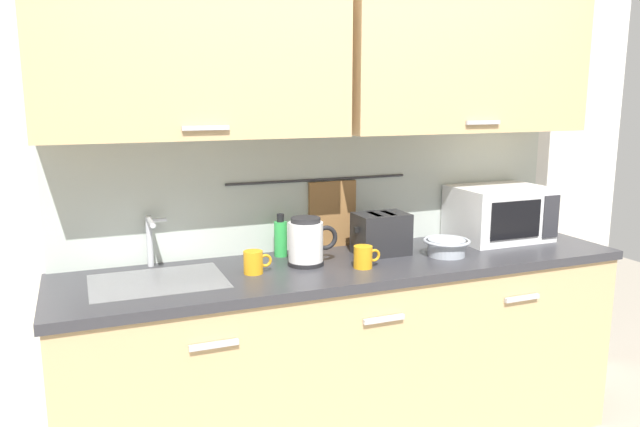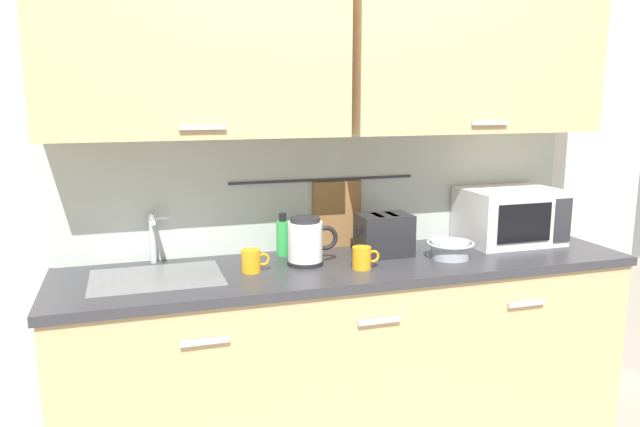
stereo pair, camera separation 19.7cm
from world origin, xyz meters
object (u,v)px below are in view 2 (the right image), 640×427
Objects in this scene: electric_kettle at (306,242)px; dish_soap_bottle at (283,237)px; microwave at (509,216)px; mug_near_sink at (252,261)px; mixing_bowl at (450,249)px; mug_by_kettle at (363,258)px; toaster at (384,235)px.

electric_kettle reaches higher than dish_soap_bottle.
mug_near_sink is (-1.32, -0.13, -0.09)m from microwave.
microwave is 2.15× the size of mixing_bowl.
electric_kettle is at bearing -71.66° from dish_soap_bottle.
microwave is at bearing 5.47° from mug_near_sink.
dish_soap_bottle is 0.41m from mug_by_kettle.
dish_soap_bottle is at bearing 175.22° from microwave.
microwave reaches higher than mug_near_sink.
mug_near_sink reaches higher than mixing_bowl.
electric_kettle is 1.89× the size of mug_near_sink.
mixing_bowl is at bearing -8.60° from electric_kettle.
electric_kettle reaches higher than toaster.
dish_soap_bottle is 0.77× the size of toaster.
electric_kettle is 0.19m from dish_soap_bottle.
mug_near_sink is 0.56× the size of mixing_bowl.
mixing_bowl is at bearing -21.41° from dish_soap_bottle.
dish_soap_bottle is (-0.06, 0.18, -0.01)m from electric_kettle.
microwave is 1.14m from dish_soap_bottle.
mug_near_sink is at bearing -174.53° from microwave.
mixing_bowl is 0.84× the size of toaster.
mug_near_sink is (-0.19, -0.22, -0.04)m from dish_soap_bottle.
toaster is (-0.26, 0.14, 0.05)m from mixing_bowl.
mug_near_sink is at bearing -172.13° from toaster.
toaster is at bearing -16.84° from dish_soap_bottle.
electric_kettle is at bearing 146.70° from mug_by_kettle.
dish_soap_bottle is at bearing 163.16° from toaster.
electric_kettle is (-1.07, -0.08, -0.03)m from microwave.
microwave reaches higher than dish_soap_bottle.
mug_by_kettle is at bearing -33.30° from electric_kettle.
microwave is at bearing 4.47° from electric_kettle.
toaster reaches higher than mixing_bowl.
mug_by_kettle is at bearing -134.16° from toaster.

